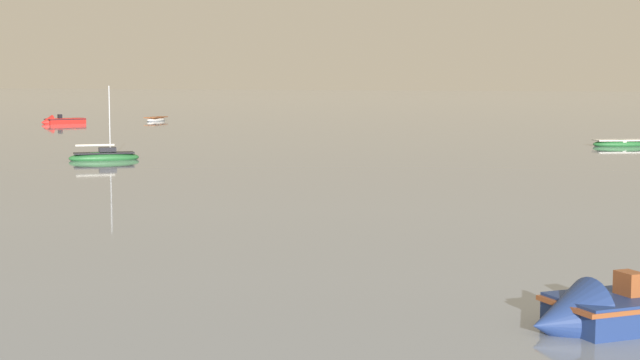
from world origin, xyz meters
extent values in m
ellipsoid|color=#23602D|center=(-15.99, 41.39, 0.16)|extent=(4.38, 4.04, 0.79)
cube|color=black|center=(-15.99, 41.39, 0.47)|extent=(3.77, 3.49, 0.08)
cube|color=black|center=(-15.82, 41.54, 0.69)|extent=(1.34, 1.31, 0.28)
cylinder|color=#B7BABF|center=(-15.68, 41.66, 2.71)|extent=(0.08, 0.08, 4.33)
cylinder|color=beige|center=(-16.43, 41.02, 0.98)|extent=(2.01, 1.75, 0.16)
ellipsoid|color=#23602D|center=(13.62, 69.08, 0.16)|extent=(4.81, 3.71, 0.73)
cube|color=silver|center=(13.62, 69.08, 0.48)|extent=(4.47, 3.49, 0.10)
cube|color=silver|center=(13.62, 69.08, 0.37)|extent=(0.97, 1.38, 0.07)
cone|color=navy|center=(19.62, 8.00, 0.23)|extent=(2.34, 2.33, 1.84)
cube|color=brown|center=(20.83, 9.23, 0.94)|extent=(0.72, 0.72, 0.51)
ellipsoid|color=white|center=(-45.76, 93.87, 0.16)|extent=(2.32, 4.78, 0.72)
cube|color=brown|center=(-45.76, 93.87, 0.47)|extent=(2.22, 4.42, 0.10)
cube|color=brown|center=(-45.76, 93.87, 0.36)|extent=(1.44, 0.52, 0.07)
cube|color=red|center=(-51.44, 83.17, 0.22)|extent=(3.78, 4.73, 0.87)
cone|color=red|center=(-52.59, 81.18, 0.22)|extent=(2.19, 2.06, 1.74)
cube|color=black|center=(-51.46, 83.13, 0.54)|extent=(3.87, 4.83, 0.10)
cube|color=black|center=(-51.78, 82.59, 0.89)|extent=(0.69, 0.62, 0.48)
cube|color=black|center=(-50.36, 85.03, 0.35)|extent=(0.43, 0.41, 0.62)
camera|label=1|loc=(23.15, -13.00, 5.39)|focal=56.01mm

